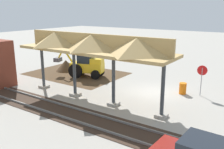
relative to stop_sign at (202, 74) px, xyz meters
The scene contains 8 objects.
ground_plane 3.96m from the stop_sign, 21.91° to the left, with size 120.00×120.00×0.00m, color #9E998E.
dirt_work_zone 12.74m from the stop_sign, ahead, with size 9.57×7.00×0.01m, color #4C3823.
platform_canopy 8.66m from the stop_sign, 41.16° to the left, with size 11.99×3.20×4.90m.
rail_tracks 9.11m from the stop_sign, 68.33° to the left, with size 60.00×2.58×0.15m.
stop_sign is the anchor object (origin of this frame).
backhoe 11.00m from the stop_sign, ahead, with size 5.15×2.72×2.82m.
dirt_mound 14.51m from the stop_sign, ahead, with size 4.53×4.53×2.37m, color #4C3823.
traffic_barrel 1.85m from the stop_sign, 17.22° to the left, with size 0.56×0.56×0.90m, color orange.
Camera 1 is at (-7.99, 17.75, 6.53)m, focal length 40.00 mm.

